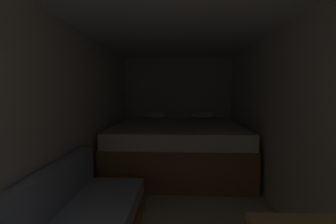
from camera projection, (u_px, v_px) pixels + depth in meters
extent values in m
plane|color=beige|center=(177.00, 219.00, 2.52)|extent=(7.25, 7.25, 0.00)
cube|color=beige|center=(178.00, 107.00, 5.07)|extent=(2.31, 0.05, 2.01)
cube|color=beige|center=(68.00, 123.00, 2.49)|extent=(0.05, 5.25, 2.01)
cube|color=beige|center=(291.00, 124.00, 2.38)|extent=(0.05, 5.25, 2.01)
cube|color=white|center=(177.00, 18.00, 2.35)|extent=(2.31, 5.25, 0.05)
cube|color=olive|center=(178.00, 154.00, 4.06)|extent=(2.09, 2.01, 0.56)
cube|color=beige|center=(178.00, 131.00, 4.03)|extent=(2.05, 1.97, 0.23)
ellipsoid|color=white|center=(154.00, 115.00, 4.82)|extent=(0.45, 0.33, 0.15)
ellipsoid|color=white|center=(202.00, 115.00, 4.77)|extent=(0.45, 0.33, 0.15)
cube|color=#99A3B7|center=(15.00, 218.00, 1.54)|extent=(0.12, 2.45, 0.36)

